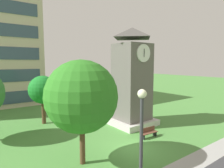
{
  "coord_description": "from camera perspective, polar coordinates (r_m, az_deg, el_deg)",
  "views": [
    {
      "loc": [
        -10.24,
        -10.91,
        6.69
      ],
      "look_at": [
        1.89,
        5.53,
        4.43
      ],
      "focal_mm": 31.34,
      "sensor_mm": 36.0,
      "label": 1
    }
  ],
  "objects": [
    {
      "name": "ground_plane",
      "position": [
        16.39,
        6.48,
        -17.82
      ],
      "size": [
        160.0,
        160.0,
        0.0
      ],
      "primitive_type": "plane",
      "color": "#4C893D"
    },
    {
      "name": "clock_tower",
      "position": [
        20.95,
        5.81,
        0.55
      ],
      "size": [
        4.34,
        4.34,
        10.3
      ],
      "color": "#605B56",
      "rests_on": "ground"
    },
    {
      "name": "park_bench",
      "position": [
        18.29,
        10.58,
        -13.7
      ],
      "size": [
        1.82,
        0.59,
        0.88
      ],
      "color": "brown",
      "rests_on": "ground"
    },
    {
      "name": "street_lamp",
      "position": [
        8.15,
        8.53,
        -16.54
      ],
      "size": [
        0.36,
        0.36,
        5.67
      ],
      "color": "#333338",
      "rests_on": "ground"
    },
    {
      "name": "tree_by_building",
      "position": [
        22.44,
        -19.53,
        -1.66
      ],
      "size": [
        3.04,
        3.04,
        5.28
      ],
      "color": "#513823",
      "rests_on": "ground"
    },
    {
      "name": "tree_streetside",
      "position": [
        12.7,
        -8.87,
        -3.64
      ],
      "size": [
        4.73,
        4.73,
        6.89
      ],
      "color": "#513823",
      "rests_on": "ground"
    }
  ]
}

